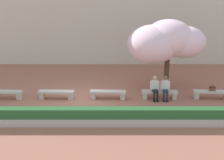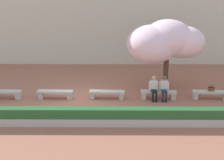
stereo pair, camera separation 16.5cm
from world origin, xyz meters
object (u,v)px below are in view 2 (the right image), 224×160
at_px(person_seated_left, 154,87).
at_px(stone_bench_center, 55,93).
at_px(person_seated_right, 164,87).
at_px(cherry_tree_main, 165,41).
at_px(handbag, 211,89).
at_px(stone_bench_near_east, 107,93).
at_px(stone_bench_far_east, 210,94).
at_px(stone_bench_east_end, 158,93).
at_px(stone_bench_near_west, 4,93).

bearing_deg(person_seated_left, stone_bench_center, 179.42).
relative_size(person_seated_right, cherry_tree_main, 0.29).
bearing_deg(handbag, stone_bench_near_east, -179.75).
bearing_deg(stone_bench_far_east, cherry_tree_main, 143.60).
bearing_deg(stone_bench_east_end, stone_bench_center, 180.00).
relative_size(stone_bench_center, stone_bench_far_east, 1.00).
distance_m(handbag, cherry_tree_main, 3.66).
bearing_deg(person_seated_right, stone_bench_near_east, 179.00).
relative_size(stone_bench_far_east, person_seated_left, 1.50).
height_order(stone_bench_near_west, stone_bench_center, same).
relative_size(handbag, cherry_tree_main, 0.08).
distance_m(stone_bench_east_end, handbag, 2.84).
bearing_deg(stone_bench_east_end, stone_bench_near_east, 180.00).
xyz_separation_m(stone_bench_near_west, stone_bench_far_east, (11.16, 0.00, 0.00)).
bearing_deg(stone_bench_far_east, person_seated_left, -179.00).
xyz_separation_m(person_seated_left, handbag, (3.10, 0.08, -0.12)).
distance_m(person_seated_left, cherry_tree_main, 2.85).
bearing_deg(person_seated_right, handbag, 1.74).
height_order(stone_bench_center, stone_bench_east_end, same).
relative_size(stone_bench_center, person_seated_right, 1.50).
height_order(person_seated_right, cherry_tree_main, cherry_tree_main).
bearing_deg(stone_bench_east_end, stone_bench_near_west, -180.00).
xyz_separation_m(stone_bench_near_east, stone_bench_far_east, (5.58, 0.00, 0.00)).
xyz_separation_m(stone_bench_near_west, cherry_tree_main, (8.83, 1.71, 2.51)).
relative_size(stone_bench_near_west, person_seated_right, 1.50).
height_order(stone_bench_center, person_seated_right, person_seated_right).
relative_size(stone_bench_near_west, stone_bench_east_end, 1.00).
xyz_separation_m(stone_bench_far_east, handbag, (0.03, 0.02, 0.27)).
distance_m(person_seated_right, handbag, 2.55).
bearing_deg(cherry_tree_main, stone_bench_near_east, -152.22).
xyz_separation_m(stone_bench_near_east, cherry_tree_main, (3.25, 1.71, 2.51)).
distance_m(stone_bench_near_east, stone_bench_east_end, 2.79).
bearing_deg(stone_bench_far_east, handbag, 34.70).
height_order(stone_bench_center, handbag, handbag).
bearing_deg(cherry_tree_main, stone_bench_east_end, -105.16).
distance_m(stone_bench_center, cherry_tree_main, 6.76).
bearing_deg(person_seated_left, handbag, 1.43).
bearing_deg(cherry_tree_main, stone_bench_near_west, -169.02).
bearing_deg(stone_bench_far_east, stone_bench_center, 180.00).
relative_size(stone_bench_near_east, handbag, 5.71).
xyz_separation_m(person_seated_left, person_seated_right, (0.55, -0.00, 0.00)).
height_order(handbag, cherry_tree_main, cherry_tree_main).
distance_m(stone_bench_near_west, stone_bench_center, 2.79).
relative_size(stone_bench_east_end, stone_bench_far_east, 1.00).
xyz_separation_m(stone_bench_east_end, stone_bench_far_east, (2.79, 0.00, 0.00)).
bearing_deg(stone_bench_far_east, stone_bench_near_east, 180.00).
height_order(stone_bench_center, stone_bench_far_east, same).
distance_m(stone_bench_far_east, person_seated_left, 3.09).
xyz_separation_m(stone_bench_center, stone_bench_east_end, (5.58, -0.00, 0.00)).
bearing_deg(stone_bench_near_west, person_seated_left, -0.38).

